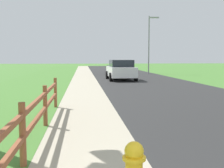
# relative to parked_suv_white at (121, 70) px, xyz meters

# --- Properties ---
(ground_plane) EXTENTS (120.00, 120.00, 0.00)m
(ground_plane) POSITION_rel_parked_suv_white_xyz_m (-1.94, 3.68, -0.82)
(ground_plane) COLOR #477C32
(road_asphalt) EXTENTS (7.00, 66.00, 0.01)m
(road_asphalt) POSITION_rel_parked_suv_white_xyz_m (1.56, 5.68, -0.81)
(road_asphalt) COLOR #292929
(road_asphalt) RESTS_ON ground
(curb_concrete) EXTENTS (6.00, 66.00, 0.01)m
(curb_concrete) POSITION_rel_parked_suv_white_xyz_m (-4.94, 5.68, -0.81)
(curb_concrete) COLOR #B1A78F
(curb_concrete) RESTS_ON ground
(grass_verge) EXTENTS (5.00, 66.00, 0.00)m
(grass_verge) POSITION_rel_parked_suv_white_xyz_m (-6.44, 5.68, -0.81)
(grass_verge) COLOR #477C32
(grass_verge) RESTS_ON ground
(rail_fence) EXTENTS (0.11, 8.50, 1.07)m
(rail_fence) POSITION_rel_parked_suv_white_xyz_m (-4.03, -16.37, -0.20)
(rail_fence) COLOR brown
(rail_fence) RESTS_ON ground
(parked_suv_white) EXTENTS (2.18, 4.41, 1.61)m
(parked_suv_white) POSITION_rel_parked_suv_white_xyz_m (0.00, 0.00, 0.00)
(parked_suv_white) COLOR white
(parked_suv_white) RESTS_ON ground
(parked_car_black) EXTENTS (2.22, 4.72, 1.51)m
(parked_car_black) POSITION_rel_parked_suv_white_xyz_m (0.74, 7.75, -0.08)
(parked_car_black) COLOR black
(parked_car_black) RESTS_ON ground
(street_lamp) EXTENTS (1.17, 0.20, 6.39)m
(street_lamp) POSITION_rel_parked_suv_white_xyz_m (4.47, 8.84, 2.98)
(street_lamp) COLOR gray
(street_lamp) RESTS_ON ground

